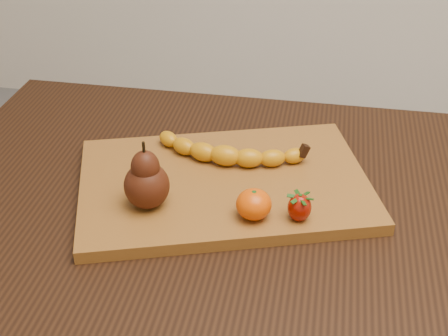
% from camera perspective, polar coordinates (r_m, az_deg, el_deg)
% --- Properties ---
extents(table, '(1.00, 0.70, 0.76)m').
position_cam_1_polar(table, '(1.04, 0.59, -7.07)').
color(table, black).
rests_on(table, ground).
extents(cutting_board, '(0.52, 0.43, 0.02)m').
position_cam_1_polar(cutting_board, '(0.99, -0.00, -1.46)').
color(cutting_board, brown).
rests_on(cutting_board, table).
extents(banana, '(0.22, 0.07, 0.03)m').
position_cam_1_polar(banana, '(1.01, 0.11, 1.15)').
color(banana, '#CA8409').
rests_on(banana, cutting_board).
extents(pear, '(0.07, 0.07, 0.10)m').
position_cam_1_polar(pear, '(0.90, -7.15, -0.62)').
color(pear, '#3F180A').
rests_on(pear, cutting_board).
extents(mandarin, '(0.06, 0.06, 0.04)m').
position_cam_1_polar(mandarin, '(0.89, 2.74, -3.33)').
color(mandarin, '#DD4A02').
rests_on(mandarin, cutting_board).
extents(strawberry, '(0.04, 0.04, 0.04)m').
position_cam_1_polar(strawberry, '(0.89, 6.92, -3.52)').
color(strawberry, '#8F1003').
rests_on(strawberry, cutting_board).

